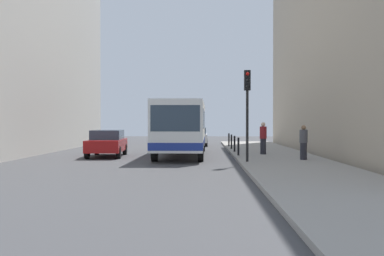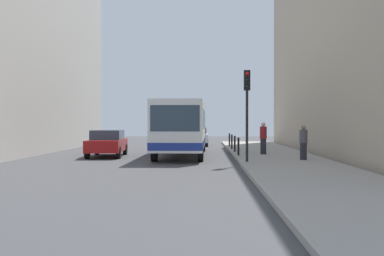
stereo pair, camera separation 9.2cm
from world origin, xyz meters
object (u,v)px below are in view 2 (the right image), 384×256
Objects in this scene: bus at (182,126)px; pedestrian_near_signal at (303,143)px; bollard_near at (238,146)px; bollard_far at (232,142)px; car_beside_bus at (107,143)px; car_behind_bus at (196,136)px; traffic_light at (247,98)px; bollard_farthest at (229,140)px; bollard_mid at (235,144)px; pedestrian_mid_sidewalk at (263,138)px.

bus is 7.57m from pedestrian_near_signal.
bollard_far is (0.00, 6.19, 0.00)m from bollard_near.
car_behind_bus is (4.76, 11.91, 0.00)m from car_beside_bus.
bollard_farthest is at bearing 90.43° from traffic_light.
bollard_farthest is (0.00, 6.19, 0.00)m from bollard_mid.
car_behind_bus reaches higher than bollard_mid.
pedestrian_mid_sidewalk is at bearing 32.44° from bollard_near.
pedestrian_near_signal reaches higher than car_behind_bus.
traffic_light is at bearing 143.03° from car_beside_bus.
bollard_near and bollard_farthest have the same top height.
bus reaches higher than bollard_mid.
pedestrian_mid_sidewalk is (3.92, -11.97, 0.25)m from car_behind_bus.
pedestrian_mid_sidewalk is at bearing 168.91° from bus.
pedestrian_mid_sidewalk is (1.43, 0.91, 0.41)m from bollard_near.
pedestrian_near_signal is (5.34, -15.66, 0.18)m from car_behind_bus.
bollard_farthest is at bearing 90.00° from bollard_mid.
bus is at bearing 147.41° from pedestrian_mid_sidewalk.
bus is 4.67m from pedestrian_mid_sidewalk.
pedestrian_mid_sidewalk is (-1.42, 3.69, 0.08)m from pedestrian_near_signal.
car_behind_bus is 4.64× the size of bollard_farthest.
traffic_light is 2.32× the size of pedestrian_mid_sidewalk.
bollard_mid is (7.24, 2.12, -0.16)m from car_beside_bus.
bollard_far is (7.24, 5.22, -0.16)m from car_beside_bus.
car_behind_bus is 13.12m from bollard_near.
bollard_mid is 0.54× the size of pedestrian_mid_sidewalk.
pedestrian_mid_sidewalk reaches higher than car_beside_bus.
car_behind_bus is at bearing 110.39° from bollard_far.
pedestrian_near_signal reaches higher than bollard_farthest.
car_behind_bus is 17.13m from traffic_light.
car_beside_bus is at bearing -144.23° from bollard_far.
car_beside_bus is at bearing 67.97° from car_behind_bus.
car_behind_bus is 2.70× the size of pedestrian_near_signal.
traffic_light reaches higher than bollard_near.
bollard_far is 3.10m from bollard_farthest.
car_behind_bus is at bearing 87.27° from pedestrian_mid_sidewalk.
bollard_mid is 0.58× the size of pedestrian_near_signal.
traffic_light is at bearing -126.33° from pedestrian_mid_sidewalk.
car_behind_bus is at bearing 100.92° from bollard_near.
car_beside_bus is 4.74× the size of bollard_far.
traffic_light is 13.41m from bollard_farthest.
pedestrian_near_signal is (5.94, -4.63, -0.76)m from bus.
bollard_far is (-0.10, 10.10, -2.38)m from traffic_light.
traffic_light is at bearing -88.53° from bollard_near.
traffic_light is 2.51× the size of pedestrian_near_signal.
bollard_near is at bearing 91.47° from traffic_light.
bus reaches higher than car_beside_bus.
bollard_far is at bearing -90.00° from bollard_farthest.
bus is 3.76m from bollard_near.
bus is 2.46× the size of car_beside_bus.
traffic_light reaches higher than bus.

